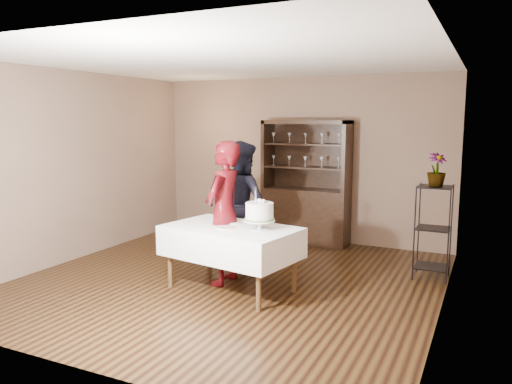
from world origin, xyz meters
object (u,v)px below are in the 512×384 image
cake (259,213)px  plant_etagere (433,228)px  cake_table (231,242)px  man (242,204)px  potted_plant (437,170)px  china_hutch (306,203)px  woman (224,213)px

cake → plant_etagere: bearing=40.2°
cake_table → man: 1.01m
man → potted_plant: (2.43, 0.55, 0.53)m
china_hutch → cake_table: 2.54m
woman → cake_table: bearing=44.8°
cake_table → woman: woman is taller
man → plant_etagere: bearing=-133.2°
man → cake: bearing=160.6°
cake → potted_plant: (1.74, 1.45, 0.44)m
plant_etagere → cake_table: plant_etagere is taller
potted_plant → woman: bearing=-151.2°
woman → potted_plant: (2.31, 1.27, 0.51)m
cake_table → man: size_ratio=0.97×
potted_plant → china_hutch: bearing=152.9°
plant_etagere → potted_plant: (0.00, -0.02, 0.74)m
woman → man: (-0.12, 0.72, -0.01)m
china_hutch → cake_table: china_hutch is taller
plant_etagere → potted_plant: potted_plant is taller
woman → china_hutch: bearing=173.7°
china_hutch → potted_plant: 2.45m
china_hutch → plant_etagere: 2.33m
china_hutch → man: (-0.34, -1.62, 0.20)m
cake → woman: bearing=162.0°
cake_table → potted_plant: bearing=34.8°
plant_etagere → woman: (-2.30, -1.29, 0.23)m
cake_table → cake: size_ratio=3.40×
china_hutch → potted_plant: size_ratio=4.79×
china_hutch → potted_plant: bearing=-27.1°
woman → man: size_ratio=1.02×
woman → man: woman is taller
cake_table → woman: bearing=135.6°
plant_etagere → man: 2.50m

